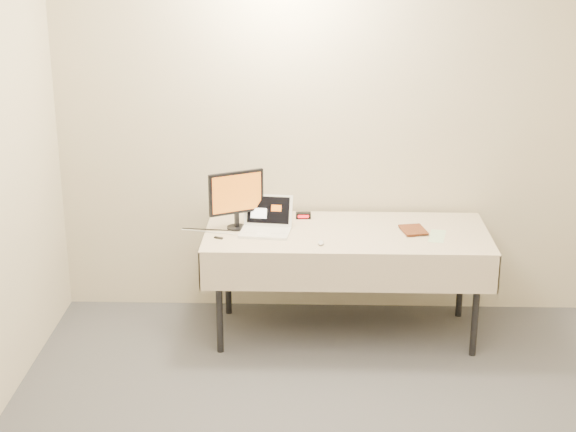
{
  "coord_description": "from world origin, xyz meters",
  "views": [
    {
      "loc": [
        -0.23,
        -3.4,
        2.71
      ],
      "look_at": [
        -0.38,
        1.99,
        0.86
      ],
      "focal_mm": 55.0,
      "sensor_mm": 36.0,
      "label": 1
    }
  ],
  "objects_px": {
    "book": "(403,218)",
    "laptop": "(266,223)",
    "table": "(347,240)",
    "monitor": "(236,195)"
  },
  "relations": [
    {
      "from": "book",
      "to": "monitor",
      "type": "bearing_deg",
      "value": 166.09
    },
    {
      "from": "table",
      "to": "monitor",
      "type": "relative_size",
      "value": 4.77
    },
    {
      "from": "table",
      "to": "laptop",
      "type": "xyz_separation_m",
      "value": [
        -0.53,
        -0.0,
        0.11
      ]
    },
    {
      "from": "laptop",
      "to": "book",
      "type": "relative_size",
      "value": 1.74
    },
    {
      "from": "book",
      "to": "laptop",
      "type": "bearing_deg",
      "value": 168.22
    },
    {
      "from": "table",
      "to": "laptop",
      "type": "height_order",
      "value": "laptop"
    },
    {
      "from": "laptop",
      "to": "book",
      "type": "height_order",
      "value": "laptop"
    },
    {
      "from": "laptop",
      "to": "table",
      "type": "bearing_deg",
      "value": 6.6
    },
    {
      "from": "table",
      "to": "laptop",
      "type": "bearing_deg",
      "value": -179.86
    },
    {
      "from": "table",
      "to": "monitor",
      "type": "height_order",
      "value": "monitor"
    }
  ]
}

